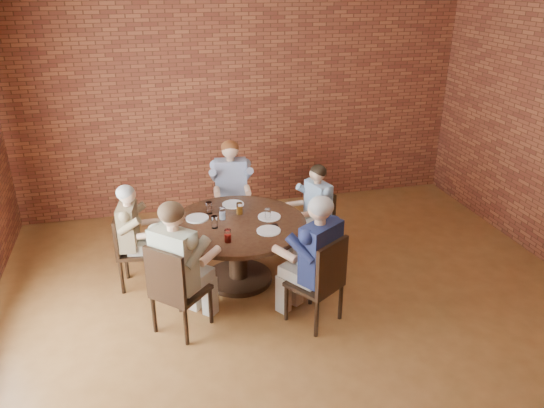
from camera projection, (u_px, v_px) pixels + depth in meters
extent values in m
plane|color=brown|center=(318.00, 343.00, 5.17)|extent=(7.00, 7.00, 0.00)
plane|color=brown|center=(243.00, 94.00, 7.58)|extent=(7.00, 0.00, 7.00)
cylinder|color=black|center=(239.00, 278.00, 6.21)|extent=(0.77, 0.77, 0.06)
cylinder|color=black|center=(238.00, 254.00, 6.08)|extent=(0.22, 0.22, 0.64)
cylinder|color=#3C2615|center=(237.00, 224.00, 5.93)|extent=(1.55, 1.55, 0.05)
cube|color=black|center=(314.00, 227.00, 6.54)|extent=(0.47, 0.47, 0.04)
cube|color=black|center=(325.00, 207.00, 6.52)|extent=(0.15, 0.37, 0.43)
cylinder|color=black|center=(296.00, 241.00, 6.68)|extent=(0.04, 0.04, 0.41)
cylinder|color=black|center=(310.00, 251.00, 6.44)|extent=(0.04, 0.04, 0.41)
cylinder|color=black|center=(316.00, 235.00, 6.83)|extent=(0.04, 0.04, 0.41)
cylinder|color=black|center=(331.00, 245.00, 6.58)|extent=(0.04, 0.04, 0.41)
cube|color=black|center=(232.00, 208.00, 7.05)|extent=(0.48, 0.48, 0.04)
cube|color=black|center=(231.00, 184.00, 7.12)|extent=(0.43, 0.09, 0.49)
cylinder|color=black|center=(219.00, 230.00, 6.95)|extent=(0.04, 0.04, 0.41)
cylinder|color=black|center=(247.00, 228.00, 7.00)|extent=(0.04, 0.04, 0.41)
cylinder|color=black|center=(218.00, 218.00, 7.29)|extent=(0.04, 0.04, 0.41)
cylinder|color=black|center=(245.00, 217.00, 7.33)|extent=(0.04, 0.04, 0.41)
cube|color=black|center=(136.00, 252.00, 5.96)|extent=(0.43, 0.43, 0.04)
cube|color=black|center=(118.00, 234.00, 5.85)|extent=(0.10, 0.38, 0.43)
cylinder|color=black|center=(151.00, 276.00, 5.91)|extent=(0.04, 0.04, 0.41)
cylinder|color=black|center=(154.00, 262.00, 6.20)|extent=(0.04, 0.04, 0.41)
cylinder|color=black|center=(122.00, 277.00, 5.89)|extent=(0.04, 0.04, 0.41)
cylinder|color=black|center=(126.00, 263.00, 6.18)|extent=(0.04, 0.04, 0.41)
cube|color=black|center=(181.00, 291.00, 5.23)|extent=(0.65, 0.65, 0.04)
cube|color=black|center=(165.00, 276.00, 4.95)|extent=(0.36, 0.35, 0.53)
cylinder|color=black|center=(211.00, 306.00, 5.39)|extent=(0.04, 0.04, 0.41)
cylinder|color=black|center=(180.00, 295.00, 5.57)|extent=(0.04, 0.04, 0.41)
cylinder|color=black|center=(186.00, 327.00, 5.07)|extent=(0.04, 0.04, 0.41)
cylinder|color=black|center=(154.00, 314.00, 5.25)|extent=(0.04, 0.04, 0.41)
cube|color=black|center=(314.00, 284.00, 5.35)|extent=(0.63, 0.63, 0.04)
cube|color=black|center=(332.00, 267.00, 5.11)|extent=(0.41, 0.28, 0.52)
cylinder|color=black|center=(311.00, 287.00, 5.70)|extent=(0.04, 0.04, 0.41)
cylinder|color=black|center=(286.00, 303.00, 5.44)|extent=(0.04, 0.04, 0.41)
cylinder|color=black|center=(340.00, 302.00, 5.45)|extent=(0.04, 0.04, 0.41)
cylinder|color=black|center=(316.00, 319.00, 5.19)|extent=(0.04, 0.04, 0.41)
cylinder|color=white|center=(269.00, 217.00, 6.04)|extent=(0.26, 0.26, 0.01)
cylinder|color=white|center=(233.00, 204.00, 6.36)|extent=(0.26, 0.26, 0.01)
cylinder|color=white|center=(197.00, 218.00, 6.00)|extent=(0.26, 0.26, 0.01)
cylinder|color=white|center=(269.00, 231.00, 5.71)|extent=(0.26, 0.26, 0.01)
cylinder|color=white|center=(268.00, 215.00, 5.94)|extent=(0.07, 0.07, 0.14)
cylinder|color=white|center=(239.00, 209.00, 6.09)|extent=(0.07, 0.07, 0.14)
cylinder|color=white|center=(209.00, 208.00, 6.11)|extent=(0.07, 0.07, 0.14)
cylinder|color=white|center=(222.00, 214.00, 5.97)|extent=(0.07, 0.07, 0.14)
cylinder|color=white|center=(214.00, 222.00, 5.77)|extent=(0.07, 0.07, 0.14)
cylinder|color=white|center=(228.00, 236.00, 5.47)|extent=(0.07, 0.07, 0.14)
cube|color=black|center=(275.00, 227.00, 5.81)|extent=(0.07, 0.13, 0.01)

